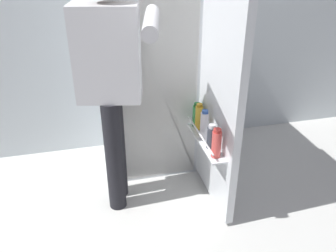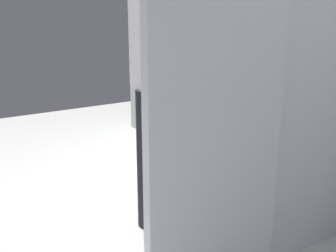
% 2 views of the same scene
% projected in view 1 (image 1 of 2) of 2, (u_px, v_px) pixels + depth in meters
% --- Properties ---
extents(ground_plane, '(6.60, 6.60, 0.00)m').
position_uv_depth(ground_plane, '(164.00, 197.00, 2.61)').
color(ground_plane, silver).
extents(refrigerator, '(0.70, 1.23, 1.73)m').
position_uv_depth(refrigerator, '(152.00, 63.00, 2.62)').
color(refrigerator, silver).
rests_on(refrigerator, ground_plane).
extents(person, '(0.53, 0.74, 1.61)m').
position_uv_depth(person, '(111.00, 75.00, 2.14)').
color(person, black).
rests_on(person, ground_plane).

